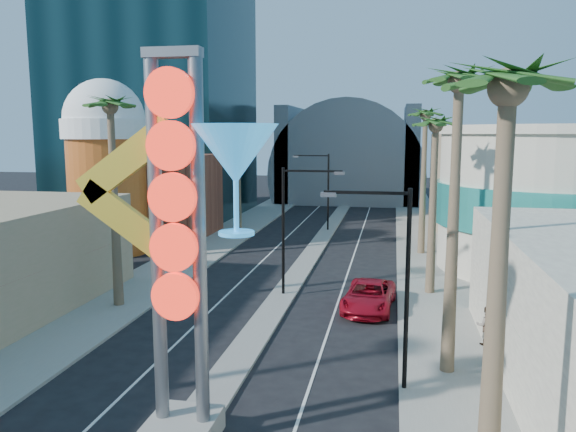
# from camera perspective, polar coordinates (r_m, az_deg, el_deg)

# --- Properties ---
(sidewalk_west) EXTENTS (5.00, 100.00, 0.15)m
(sidewalk_west) POSITION_cam_1_polar(r_m,az_deg,el_deg) (51.84, -7.61, -2.78)
(sidewalk_west) COLOR gray
(sidewalk_west) RESTS_ON ground
(sidewalk_east) EXTENTS (5.00, 100.00, 0.15)m
(sidewalk_east) POSITION_cam_1_polar(r_m,az_deg,el_deg) (49.38, 13.87, -3.51)
(sidewalk_east) COLOR gray
(sidewalk_east) RESTS_ON ground
(median) EXTENTS (1.60, 84.00, 0.15)m
(median) POSITION_cam_1_polar(r_m,az_deg,el_deg) (52.64, 3.31, -2.55)
(median) COLOR gray
(median) RESTS_ON ground
(hotel_tower) EXTENTS (20.00, 20.00, 50.00)m
(hotel_tower) POSITION_cam_1_polar(r_m,az_deg,el_deg) (72.82, -13.52, 20.00)
(hotel_tower) COLOR black
(hotel_tower) RESTS_ON ground
(brick_filler_west) EXTENTS (10.00, 10.00, 8.00)m
(brick_filler_west) POSITION_cam_1_polar(r_m,az_deg,el_deg) (56.35, -13.02, 2.01)
(brick_filler_west) COLOR brown
(brick_filler_west) RESTS_ON ground
(filler_east) EXTENTS (10.00, 20.00, 10.00)m
(filler_east) POSITION_cam_1_polar(r_m,az_deg,el_deg) (62.20, 19.38, 3.25)
(filler_east) COLOR tan
(filler_east) RESTS_ON ground
(beer_mug) EXTENTS (7.00, 7.00, 14.50)m
(beer_mug) POSITION_cam_1_polar(r_m,az_deg,el_deg) (49.33, -17.97, 5.42)
(beer_mug) COLOR #BD5619
(beer_mug) RESTS_ON ground
(turquoise_building) EXTENTS (16.60, 16.60, 10.60)m
(turquoise_building) POSITION_cam_1_polar(r_m,az_deg,el_deg) (45.01, 25.32, 1.47)
(turquoise_building) COLOR #B1A896
(turquoise_building) RESTS_ON ground
(canopy) EXTENTS (22.00, 16.00, 22.00)m
(canopy) POSITION_cam_1_polar(r_m,az_deg,el_deg) (85.72, 6.27, 4.48)
(canopy) COLOR slate
(canopy) RESTS_ON ground
(neon_sign) EXTENTS (6.53, 2.60, 12.55)m
(neon_sign) POSITION_cam_1_polar(r_m,az_deg,el_deg) (17.44, -8.73, -0.64)
(neon_sign) COLOR gray
(neon_sign) RESTS_ON ground
(streetlight_0) EXTENTS (3.79, 0.25, 8.00)m
(streetlight_0) POSITION_cam_1_polar(r_m,az_deg,el_deg) (34.20, 0.41, -0.28)
(streetlight_0) COLOR black
(streetlight_0) RESTS_ON ground
(streetlight_1) EXTENTS (3.79, 0.25, 8.00)m
(streetlight_1) POSITION_cam_1_polar(r_m,az_deg,el_deg) (57.95, 3.58, 3.25)
(streetlight_1) COLOR black
(streetlight_1) RESTS_ON ground
(streetlight_2) EXTENTS (3.45, 0.25, 8.00)m
(streetlight_2) POSITION_cam_1_polar(r_m,az_deg,el_deg) (21.90, 10.82, -5.46)
(streetlight_2) COLOR black
(streetlight_2) RESTS_ON ground
(palm_1) EXTENTS (2.40, 2.40, 12.70)m
(palm_1) POSITION_cam_1_polar(r_m,az_deg,el_deg) (33.17, -17.57, 9.38)
(palm_1) COLOR brown
(palm_1) RESTS_ON ground
(palm_2) EXTENTS (2.40, 2.40, 11.20)m
(palm_2) POSITION_cam_1_polar(r_m,az_deg,el_deg) (46.00, -9.20, 7.58)
(palm_2) COLOR brown
(palm_2) RESTS_ON ground
(palm_3) EXTENTS (2.40, 2.40, 11.20)m
(palm_3) POSITION_cam_1_polar(r_m,az_deg,el_deg) (57.43, -5.11, 7.78)
(palm_3) COLOR brown
(palm_3) RESTS_ON ground
(palm_4) EXTENTS (2.40, 2.40, 12.20)m
(palm_4) POSITION_cam_1_polar(r_m,az_deg,el_deg) (13.51, 21.33, 9.39)
(palm_4) COLOR brown
(palm_4) RESTS_ON ground
(palm_5) EXTENTS (2.40, 2.40, 13.20)m
(palm_5) POSITION_cam_1_polar(r_m,az_deg,el_deg) (23.44, 16.93, 11.09)
(palm_5) COLOR brown
(palm_5) RESTS_ON ground
(palm_6) EXTENTS (2.40, 2.40, 11.70)m
(palm_6) POSITION_cam_1_polar(r_m,az_deg,el_deg) (35.36, 14.75, 7.95)
(palm_6) COLOR brown
(palm_6) RESTS_ON ground
(palm_7) EXTENTS (2.40, 2.40, 12.70)m
(palm_7) POSITION_cam_1_polar(r_m,az_deg,el_deg) (47.35, 13.78, 9.09)
(palm_7) COLOR brown
(palm_7) RESTS_ON ground
(red_pickup) EXTENTS (3.16, 6.01, 1.61)m
(red_pickup) POSITION_cam_1_polar(r_m,az_deg,el_deg) (32.76, 8.21, -8.05)
(red_pickup) COLOR #A80C1E
(red_pickup) RESTS_ON ground
(pedestrian_b) EXTENTS (0.92, 0.73, 1.86)m
(pedestrian_b) POSITION_cam_1_polar(r_m,az_deg,el_deg) (28.40, 19.48, -10.46)
(pedestrian_b) COLOR gray
(pedestrian_b) RESTS_ON sidewalk_east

